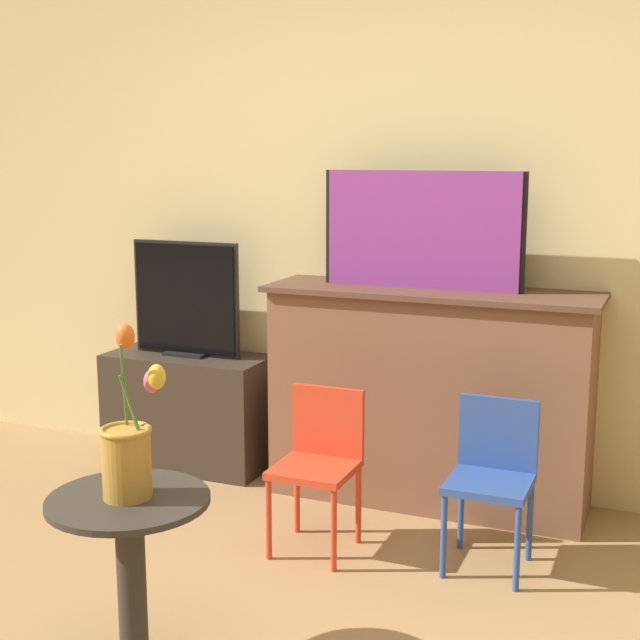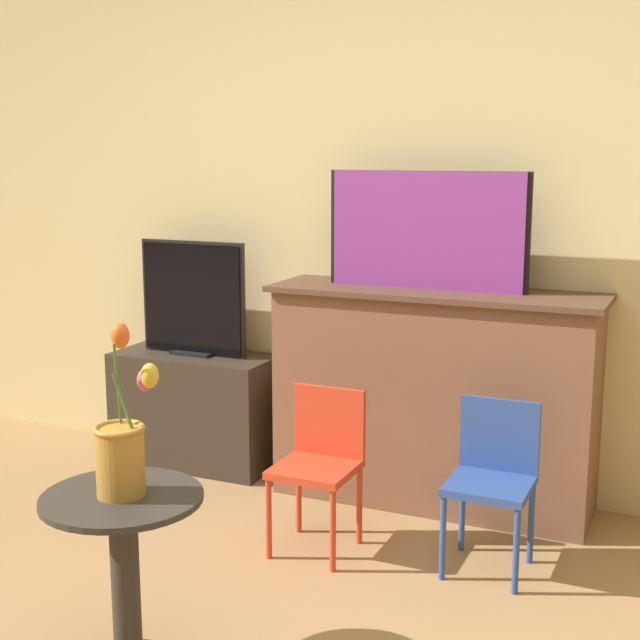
{
  "view_description": "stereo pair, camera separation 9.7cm",
  "coord_description": "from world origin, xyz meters",
  "px_view_note": "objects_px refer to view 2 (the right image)",
  "views": [
    {
      "loc": [
        1.2,
        -1.9,
        1.59
      ],
      "look_at": [
        -0.06,
        1.15,
        0.96
      ],
      "focal_mm": 50.0,
      "sensor_mm": 36.0,
      "label": 1
    },
    {
      "loc": [
        1.29,
        -1.86,
        1.59
      ],
      "look_at": [
        -0.06,
        1.15,
        0.96
      ],
      "focal_mm": 50.0,
      "sensor_mm": 36.0,
      "label": 2
    }
  ],
  "objects_px": {
    "tv_monitor": "(193,300)",
    "vase_tulips": "(122,447)",
    "chair_blue": "(493,472)",
    "painting": "(426,230)",
    "chair_red": "(320,457)"
  },
  "relations": [
    {
      "from": "tv_monitor",
      "to": "vase_tulips",
      "type": "distance_m",
      "value": 1.88
    },
    {
      "from": "chair_blue",
      "to": "painting",
      "type": "bearing_deg",
      "value": 130.23
    },
    {
      "from": "painting",
      "to": "tv_monitor",
      "type": "bearing_deg",
      "value": -179.99
    },
    {
      "from": "painting",
      "to": "chair_red",
      "type": "height_order",
      "value": "painting"
    },
    {
      "from": "tv_monitor",
      "to": "vase_tulips",
      "type": "relative_size",
      "value": 1.15
    },
    {
      "from": "chair_red",
      "to": "painting",
      "type": "bearing_deg",
      "value": 71.16
    },
    {
      "from": "chair_red",
      "to": "tv_monitor",
      "type": "bearing_deg",
      "value": 146.85
    },
    {
      "from": "chair_red",
      "to": "vase_tulips",
      "type": "xyz_separation_m",
      "value": [
        -0.18,
        -1.04,
        0.34
      ]
    },
    {
      "from": "painting",
      "to": "vase_tulips",
      "type": "relative_size",
      "value": 1.8
    },
    {
      "from": "painting",
      "to": "chair_blue",
      "type": "bearing_deg",
      "value": -49.77
    },
    {
      "from": "tv_monitor",
      "to": "painting",
      "type": "bearing_deg",
      "value": 0.01
    },
    {
      "from": "chair_blue",
      "to": "vase_tulips",
      "type": "xyz_separation_m",
      "value": [
        -0.86,
        -1.15,
        0.34
      ]
    },
    {
      "from": "chair_blue",
      "to": "vase_tulips",
      "type": "bearing_deg",
      "value": -126.78
    },
    {
      "from": "painting",
      "to": "chair_red",
      "type": "distance_m",
      "value": 1.1
    },
    {
      "from": "painting",
      "to": "chair_red",
      "type": "bearing_deg",
      "value": -108.84
    }
  ]
}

